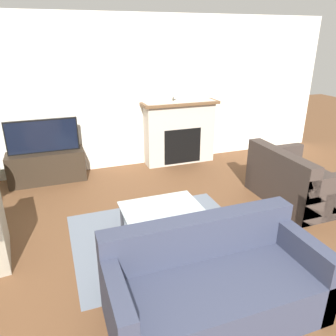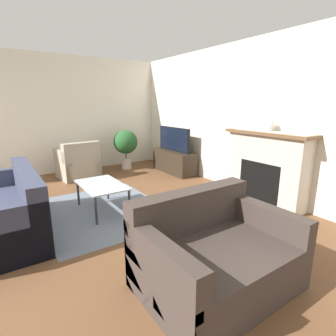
{
  "view_description": "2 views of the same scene",
  "coord_description": "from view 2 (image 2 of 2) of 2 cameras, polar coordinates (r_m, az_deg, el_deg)",
  "views": [
    {
      "loc": [
        -1.14,
        -1.2,
        2.32
      ],
      "look_at": [
        0.21,
        2.5,
        0.73
      ],
      "focal_mm": 35.0,
      "sensor_mm": 36.0,
      "label": 1
    },
    {
      "loc": [
        3.69,
        0.79,
        1.64
      ],
      "look_at": [
        0.5,
        2.95,
        0.67
      ],
      "focal_mm": 28.0,
      "sensor_mm": 36.0,
      "label": 2
    }
  ],
  "objects": [
    {
      "name": "wall_left",
      "position": [
        6.74,
        -21.32,
        10.68
      ],
      "size": [
        0.06,
        7.63,
        2.7
      ],
      "color": "silver",
      "rests_on": "ground_plane"
    },
    {
      "name": "potted_plant",
      "position": [
        6.62,
        -9.22,
        5.26
      ],
      "size": [
        0.59,
        0.59,
        0.98
      ],
      "color": "beige",
      "rests_on": "ground_plane"
    },
    {
      "name": "wall_back",
      "position": [
        5.36,
        12.51,
        10.67
      ],
      "size": [
        8.67,
        0.06,
        2.7
      ],
      "color": "silver",
      "rests_on": "ground_plane"
    },
    {
      "name": "fireplace",
      "position": [
        4.57,
        20.64,
        0.33
      ],
      "size": [
        1.45,
        0.41,
        1.19
      ],
      "color": "#BCB2A3",
      "rests_on": "ground_plane"
    },
    {
      "name": "couch_loveseat",
      "position": [
        2.54,
        10.01,
        -18.31
      ],
      "size": [
        0.98,
        1.35,
        0.82
      ],
      "rotation": [
        0.0,
        0.0,
        1.57
      ],
      "color": "#3D332D",
      "rests_on": "ground_plane"
    },
    {
      "name": "tv",
      "position": [
        6.18,
        1.31,
        6.32
      ],
      "size": [
        1.13,
        0.06,
        0.55
      ],
      "color": "black",
      "rests_on": "tv_stand"
    },
    {
      "name": "coffee_table",
      "position": [
        4.14,
        -14.21,
        -4.02
      ],
      "size": [
        0.94,
        0.58,
        0.43
      ],
      "color": "#333338",
      "rests_on": "ground_plane"
    },
    {
      "name": "tv_stand",
      "position": [
        6.28,
        1.3,
        1.44
      ],
      "size": [
        1.24,
        0.43,
        0.53
      ],
      "color": "#2D2319",
      "rests_on": "ground_plane"
    },
    {
      "name": "couch_sectional",
      "position": [
        3.92,
        -32.02,
        -8.26
      ],
      "size": [
        1.85,
        0.89,
        0.82
      ],
      "color": "#33384C",
      "rests_on": "ground_plane"
    },
    {
      "name": "area_rug",
      "position": [
        4.27,
        -13.92,
        -8.87
      ],
      "size": [
        2.14,
        1.78,
        0.0
      ],
      "color": "slate",
      "rests_on": "ground_plane"
    },
    {
      "name": "mantel_clock",
      "position": [
        4.5,
        20.98,
        8.85
      ],
      "size": [
        0.17,
        0.07,
        0.2
      ],
      "color": "beige",
      "rests_on": "fireplace"
    },
    {
      "name": "armchair_by_window",
      "position": [
        6.14,
        -18.89,
        0.76
      ],
      "size": [
        0.82,
        0.86,
        0.82
      ],
      "rotation": [
        0.0,
        0.0,
        -1.47
      ],
      "color": "#9E937F",
      "rests_on": "ground_plane"
    }
  ]
}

